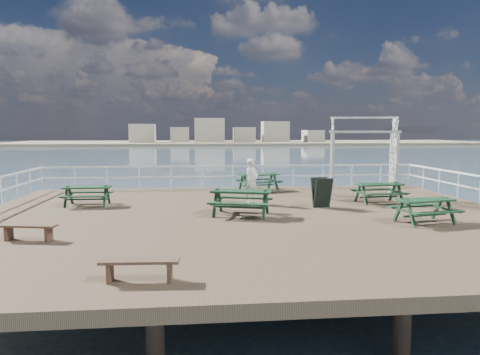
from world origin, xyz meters
name	(u,v)px	position (x,y,z in m)	size (l,w,h in m)	color
ground	(250,220)	(0.00, 0.00, -0.15)	(18.00, 14.00, 0.30)	brown
sea_backdrop	(240,140)	(12.54, 134.07, -0.51)	(300.00, 300.00, 9.20)	#395061
railing	(240,180)	(-0.07, 2.57, 0.87)	(17.77, 13.76, 1.10)	white
picnic_table_a	(87,192)	(-5.72, 2.50, 0.51)	(1.67, 1.35, 0.80)	#12311C
picnic_table_b	(258,178)	(1.09, 5.80, 0.56)	(2.12, 1.88, 0.87)	#12311C
picnic_table_c	(379,189)	(5.19, 1.98, 0.54)	(1.85, 1.55, 0.85)	#12311C
picnic_table_d	(241,197)	(-0.26, 0.14, 0.59)	(2.27, 2.01, 0.93)	#12311C
picnic_table_e	(425,206)	(5.08, -1.55, 0.52)	(1.91, 1.66, 0.82)	#12311C
flat_bench_near	(28,229)	(-5.90, -2.55, 0.30)	(1.45, 0.59, 0.41)	brown
flat_bench_far	(140,265)	(-2.72, -5.80, 0.31)	(1.46, 0.42, 0.42)	brown
trellis_arbor	(363,162)	(5.00, 3.24, 1.47)	(2.93, 2.05, 3.30)	white
sandwich_board	(322,193)	(2.75, 1.31, 0.53)	(0.75, 0.63, 1.08)	black
person	(252,181)	(0.35, 2.34, 0.85)	(0.62, 0.41, 1.71)	silver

